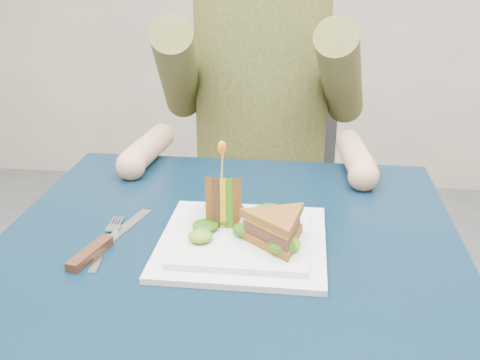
# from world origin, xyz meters

# --- Properties ---
(table) EXTENTS (0.75, 0.75, 0.73)m
(table) POSITION_xyz_m (0.00, 0.00, 0.65)
(table) COLOR black
(table) RESTS_ON ground
(chair) EXTENTS (0.42, 0.40, 0.93)m
(chair) POSITION_xyz_m (0.00, 0.73, 0.54)
(chair) COLOR #47474C
(chair) RESTS_ON ground
(diner) EXTENTS (0.54, 0.59, 0.74)m
(diner) POSITION_xyz_m (-0.00, 0.62, 0.91)
(diner) COLOR #4E5124
(diner) RESTS_ON chair
(plate) EXTENTS (0.26, 0.26, 0.02)m
(plate) POSITION_xyz_m (0.02, -0.01, 0.74)
(plate) COLOR white
(plate) RESTS_ON table
(sandwich_flat) EXTENTS (0.17, 0.17, 0.05)m
(sandwich_flat) POSITION_xyz_m (0.08, -0.03, 0.78)
(sandwich_flat) COLOR brown
(sandwich_flat) RESTS_ON plate
(sandwich_upright) EXTENTS (0.08, 0.12, 0.12)m
(sandwich_upright) POSITION_xyz_m (-0.01, 0.04, 0.78)
(sandwich_upright) COLOR brown
(sandwich_upright) RESTS_ON plate
(fork) EXTENTS (0.03, 0.18, 0.01)m
(fork) POSITION_xyz_m (-0.19, -0.04, 0.73)
(fork) COLOR silver
(fork) RESTS_ON table
(knife) EXTENTS (0.07, 0.22, 0.02)m
(knife) POSITION_xyz_m (-0.20, -0.06, 0.74)
(knife) COLOR silver
(knife) RESTS_ON table
(toothpick) EXTENTS (0.01, 0.01, 0.06)m
(toothpick) POSITION_xyz_m (-0.01, 0.04, 0.85)
(toothpick) COLOR tan
(toothpick) RESTS_ON sandwich_upright
(toothpick_frill) EXTENTS (0.01, 0.01, 0.02)m
(toothpick_frill) POSITION_xyz_m (-0.01, 0.04, 0.88)
(toothpick_frill) COLOR orange
(toothpick_frill) RESTS_ON sandwich_upright
(lettuce_spill) EXTENTS (0.15, 0.13, 0.02)m
(lettuce_spill) POSITION_xyz_m (0.03, 0.00, 0.76)
(lettuce_spill) COLOR #337A14
(lettuce_spill) RESTS_ON plate
(onion_ring) EXTENTS (0.04, 0.04, 0.02)m
(onion_ring) POSITION_xyz_m (0.04, -0.00, 0.77)
(onion_ring) COLOR #9E4C7A
(onion_ring) RESTS_ON plate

